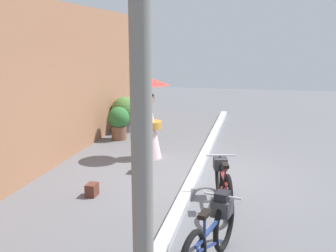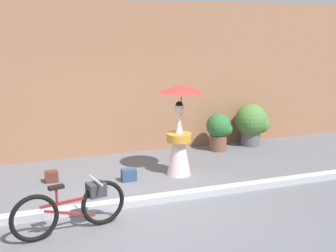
{
  "view_description": "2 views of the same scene",
  "coord_description": "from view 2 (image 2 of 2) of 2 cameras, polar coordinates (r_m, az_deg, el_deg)",
  "views": [
    {
      "loc": [
        -7.4,
        -1.09,
        2.63
      ],
      "look_at": [
        -0.19,
        0.5,
        1.06
      ],
      "focal_mm": 42.99,
      "sensor_mm": 36.0,
      "label": 1
    },
    {
      "loc": [
        -1.88,
        -6.77,
        3.04
      ],
      "look_at": [
        0.57,
        0.16,
        1.28
      ],
      "focal_mm": 47.78,
      "sensor_mm": 36.0,
      "label": 2
    }
  ],
  "objects": [
    {
      "name": "ground_plane",
      "position": [
        7.65,
        -3.68,
        -9.97
      ],
      "size": [
        30.0,
        30.0,
        0.0
      ],
      "primitive_type": "plane",
      "color": "slate"
    },
    {
      "name": "building_wall",
      "position": [
        10.23,
        -8.78,
        5.89
      ],
      "size": [
        14.0,
        0.4,
        3.44
      ],
      "primitive_type": "cube",
      "color": "#9E6B4C",
      "rests_on": "ground_plane"
    },
    {
      "name": "sidewalk_curb",
      "position": [
        7.63,
        -3.69,
        -9.56
      ],
      "size": [
        14.0,
        0.2,
        0.12
      ],
      "primitive_type": "cube",
      "color": "#B2B2B7",
      "rests_on": "ground_plane"
    },
    {
      "name": "bicycle_near_officer",
      "position": [
        6.73,
        -11.92,
        -10.03
      ],
      "size": [
        1.7,
        0.54,
        0.77
      ],
      "color": "black",
      "rests_on": "ground_plane"
    },
    {
      "name": "person_with_parasol",
      "position": [
        8.78,
        1.49,
        -0.32
      ],
      "size": [
        0.86,
        0.86,
        1.82
      ],
      "color": "silver",
      "rests_on": "ground_plane"
    },
    {
      "name": "potted_plant_by_door",
      "position": [
        11.15,
        10.7,
        0.43
      ],
      "size": [
        0.81,
        0.79,
        1.03
      ],
      "color": "#59595B",
      "rests_on": "ground_plane"
    },
    {
      "name": "potted_plant_small",
      "position": [
        10.6,
        6.55,
        -0.46
      ],
      "size": [
        0.6,
        0.58,
        0.89
      ],
      "color": "brown",
      "rests_on": "ground_plane"
    },
    {
      "name": "backpack_on_pavement",
      "position": [
        8.67,
        -5.01,
        -6.21
      ],
      "size": [
        0.29,
        0.16,
        0.24
      ],
      "color": "navy",
      "rests_on": "ground_plane"
    },
    {
      "name": "backpack_spare",
      "position": [
        8.88,
        -14.64,
        -6.23
      ],
      "size": [
        0.24,
        0.17,
        0.22
      ],
      "color": "#592D23",
      "rests_on": "ground_plane"
    }
  ]
}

